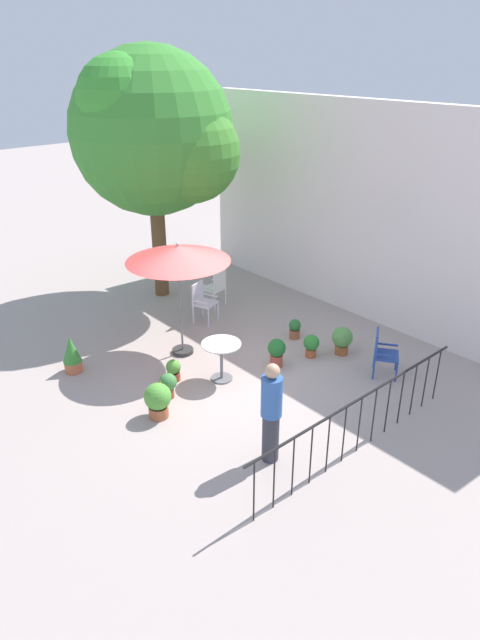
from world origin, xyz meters
name	(u,v)px	position (x,y,z in m)	size (l,w,h in m)	color
ground_plane	(226,371)	(0.00, 0.00, 0.00)	(60.00, 60.00, 0.00)	#AB9A94
villa_facade	(369,214)	(0.00, 4.18, 2.40)	(10.06, 0.30, 4.79)	white
terrace_railing	(360,415)	(3.21, 0.00, 0.68)	(0.03, 4.78, 1.01)	black
shade_tree	(155,132)	(-4.00, 1.32, 4.01)	(3.93, 3.75, 5.87)	brown
patio_umbrella_0	(178,255)	(-1.18, -0.18, 2.14)	(2.04, 2.04, 2.39)	#2D2D2D
cafe_table_0	(221,354)	(0.16, -0.23, 0.54)	(0.75, 0.75, 0.77)	white
patio_chair_0	(202,299)	(-2.10, 1.08, 0.54)	(0.58, 0.60, 0.93)	silver
patio_chair_1	(382,351)	(2.05, 2.19, 0.52)	(0.65, 0.66, 0.91)	#26489C
patio_chair_2	(216,286)	(-2.56, 1.85, 0.53)	(0.54, 0.54, 0.95)	white
potted_plant_0	(168,384)	(0.01, -1.36, 0.28)	(0.32, 0.33, 0.48)	#994934
potted_plant_1	(277,351)	(0.51, 0.89, 0.34)	(0.36, 0.36, 0.59)	#AF4939
potted_plant_2	(311,345)	(0.70, 1.70, 0.28)	(0.33, 0.33, 0.48)	#A85430
potted_plant_3	(295,328)	(-0.10, 2.05, 0.23)	(0.26, 0.26, 0.44)	#925636
potted_plant_4	(173,370)	(-0.41, -0.94, 0.23)	(0.28, 0.28, 0.43)	#AD482F
potted_plant_5	(158,399)	(0.39, -1.83, 0.35)	(0.47, 0.47, 0.64)	#A45838
potted_plant_6	(72,354)	(-1.97, -2.23, 0.38)	(0.36, 0.36, 0.76)	#BF6543
potted_plant_7	(342,339)	(1.04, 2.26, 0.34)	(0.43, 0.43, 0.60)	brown
standing_person	(271,412)	(2.44, -1.16, 0.87)	(0.40, 0.40, 1.68)	#33333D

